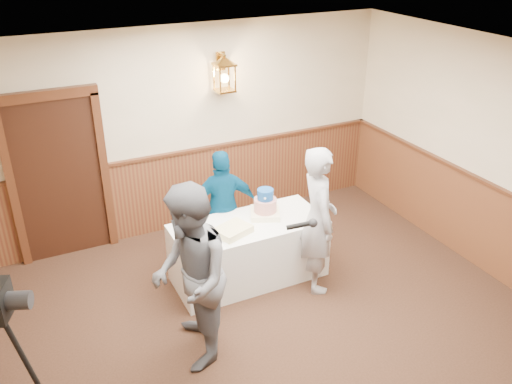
% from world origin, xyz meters
% --- Properties ---
extents(room_shell, '(6.02, 7.02, 2.81)m').
position_xyz_m(room_shell, '(-0.05, 0.45, 1.52)').
color(room_shell, '#C1B290').
rests_on(room_shell, ground).
extents(display_table, '(1.80, 0.80, 0.75)m').
position_xyz_m(display_table, '(0.26, 1.90, 0.38)').
color(display_table, white).
rests_on(display_table, ground).
extents(tiered_cake, '(0.45, 0.45, 0.35)m').
position_xyz_m(tiered_cake, '(0.52, 1.98, 0.89)').
color(tiered_cake, '#FFF5C6').
rests_on(tiered_cake, display_table).
extents(sheet_cake_yellow, '(0.47, 0.41, 0.08)m').
position_xyz_m(sheet_cake_yellow, '(0.01, 1.77, 0.79)').
color(sheet_cake_yellow, '#D4B87E').
rests_on(sheet_cake_yellow, display_table).
extents(sheet_cake_green, '(0.34, 0.29, 0.07)m').
position_xyz_m(sheet_cake_green, '(-0.38, 1.99, 0.78)').
color(sheet_cake_green, '#A3DC9B').
rests_on(sheet_cake_green, display_table).
extents(interviewer, '(1.55, 1.06, 1.87)m').
position_xyz_m(interviewer, '(-0.81, 0.91, 0.94)').
color(interviewer, '#585961').
rests_on(interviewer, ground).
extents(baker, '(0.57, 0.73, 1.77)m').
position_xyz_m(baker, '(0.91, 1.42, 0.88)').
color(baker, '#9D9CA2').
rests_on(baker, ground).
extents(assistant_p, '(0.92, 0.50, 1.49)m').
position_xyz_m(assistant_p, '(0.16, 2.40, 0.75)').
color(assistant_p, navy).
rests_on(assistant_p, ground).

